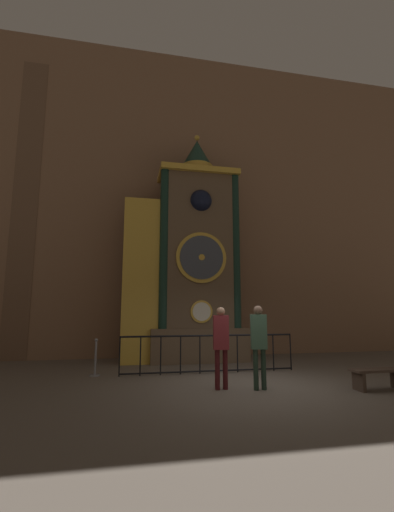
{
  "coord_description": "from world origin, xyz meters",
  "views": [
    {
      "loc": [
        -2.88,
        -7.69,
        1.69
      ],
      "look_at": [
        -0.42,
        4.22,
        3.64
      ],
      "focal_mm": 24.0,
      "sensor_mm": 36.0,
      "label": 1
    }
  ],
  "objects": [
    {
      "name": "cathedral_back_wall",
      "position": [
        -0.09,
        5.5,
        6.26
      ],
      "size": [
        24.0,
        0.32,
        12.53
      ],
      "color": "#846047",
      "rests_on": "ground_plane"
    },
    {
      "name": "railing_fence",
      "position": [
        -0.57,
        1.78,
        0.57
      ],
      "size": [
        4.89,
        0.05,
        1.03
      ],
      "color": "black",
      "rests_on": "ground_plane"
    },
    {
      "name": "stanchion_post",
      "position": [
        -3.62,
        2.02,
        0.31
      ],
      "size": [
        0.28,
        0.28,
        0.96
      ],
      "color": "gray",
      "rests_on": "ground_plane"
    },
    {
      "name": "visitor_bench",
      "position": [
        2.55,
        -0.91,
        0.31
      ],
      "size": [
        1.2,
        0.4,
        0.44
      ],
      "color": "#423328",
      "rests_on": "ground_plane"
    },
    {
      "name": "visitor_far",
      "position": [
        0.03,
        -0.38,
        1.08
      ],
      "size": [
        0.38,
        0.29,
        1.8
      ],
      "rotation": [
        0.0,
        0.0,
        -0.24
      ],
      "color": "#213427",
      "rests_on": "ground_plane"
    },
    {
      "name": "ground_plane",
      "position": [
        0.0,
        0.0,
        0.0
      ],
      "size": [
        28.0,
        28.0,
        0.0
      ],
      "primitive_type": "plane",
      "color": "brown"
    },
    {
      "name": "visitor_near",
      "position": [
        -0.78,
        -0.18,
        1.06
      ],
      "size": [
        0.37,
        0.28,
        1.77
      ],
      "rotation": [
        0.0,
        0.0,
        -0.18
      ],
      "color": "#461518",
      "rests_on": "ground_plane"
    },
    {
      "name": "clock_tower",
      "position": [
        -0.82,
        4.19,
        3.43
      ],
      "size": [
        4.25,
        1.83,
        8.31
      ],
      "color": "brown",
      "rests_on": "ground_plane"
    }
  ]
}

